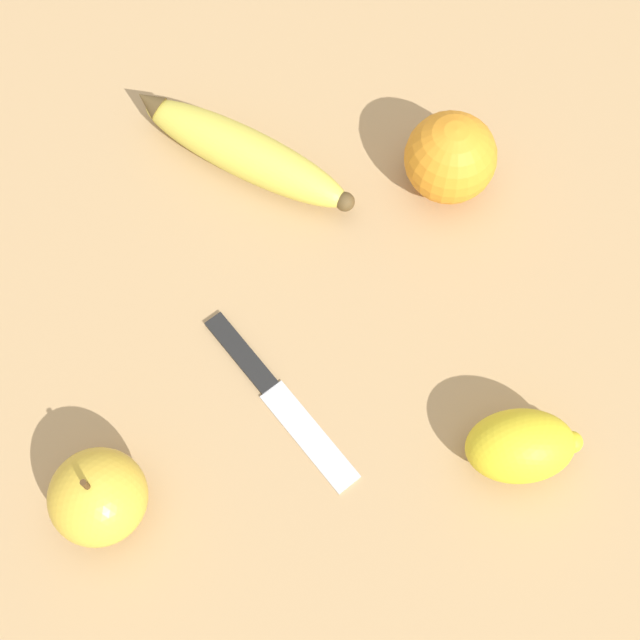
# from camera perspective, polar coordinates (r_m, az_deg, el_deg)

# --- Properties ---
(ground_plane) EXTENTS (3.00, 3.00, 0.00)m
(ground_plane) POSITION_cam_1_polar(r_m,az_deg,el_deg) (0.75, -3.03, 2.67)
(ground_plane) COLOR tan
(banana) EXTENTS (0.10, 0.22, 0.04)m
(banana) POSITION_cam_1_polar(r_m,az_deg,el_deg) (0.80, -4.97, 10.70)
(banana) COLOR #DBCC4C
(banana) RESTS_ON ground_plane
(orange) EXTENTS (0.08, 0.08, 0.08)m
(orange) POSITION_cam_1_polar(r_m,az_deg,el_deg) (0.78, 8.34, 10.24)
(orange) COLOR orange
(orange) RESTS_ON ground_plane
(apple) EXTENTS (0.07, 0.07, 0.08)m
(apple) POSITION_cam_1_polar(r_m,az_deg,el_deg) (0.68, -14.02, -10.93)
(apple) COLOR gold
(apple) RESTS_ON ground_plane
(lemon) EXTENTS (0.08, 0.10, 0.06)m
(lemon) POSITION_cam_1_polar(r_m,az_deg,el_deg) (0.69, 12.73, -7.87)
(lemon) COLOR yellow
(lemon) RESTS_ON ground_plane
(paring_knife) EXTENTS (0.13, 0.15, 0.01)m
(paring_knife) POSITION_cam_1_polar(r_m,az_deg,el_deg) (0.71, -2.99, -4.61)
(paring_knife) COLOR silver
(paring_knife) RESTS_ON ground_plane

